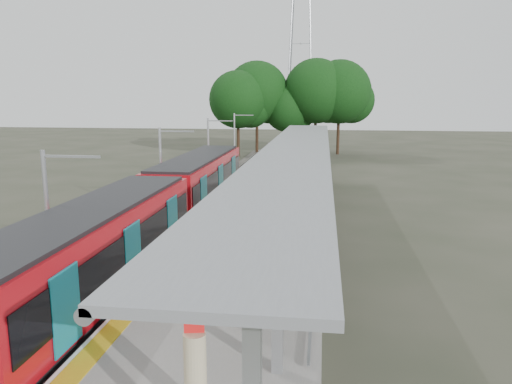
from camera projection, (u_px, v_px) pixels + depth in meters
trackbed at (197, 215)px, 29.89m from camera, size 3.00×70.00×0.24m
platform at (272, 211)px, 29.22m from camera, size 6.00×50.00×1.00m
tactile_strip at (229, 202)px, 29.46m from camera, size 0.60×50.00×0.02m
end_fence at (296, 149)px, 53.29m from camera, size 6.00×0.10×1.20m
train at (162, 207)px, 23.25m from camera, size 2.74×27.60×3.62m
canopy at (296, 157)px, 24.60m from camera, size 3.27×38.00×3.66m
pylon at (301, 18)px, 77.42m from camera, size 8.00×4.00×38.00m
tree_cluster at (292, 95)px, 60.36m from camera, size 19.21×10.88×11.65m
catenary_masts at (162, 171)px, 28.61m from camera, size 2.08×48.16×5.40m
bench_near at (271, 274)px, 15.80m from camera, size 1.09×1.75×1.15m
bench_mid at (312, 221)px, 22.89m from camera, size 0.90×1.42×0.93m
bench_far at (312, 185)px, 32.20m from camera, size 0.82×1.42×0.93m
info_pillar_near at (195, 372)px, 9.72m from camera, size 0.45×0.45×1.98m
info_pillar_far at (304, 184)px, 31.05m from camera, size 0.39×0.39×1.74m
litter_bin at (304, 218)px, 23.76m from camera, size 0.53×0.53×0.83m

